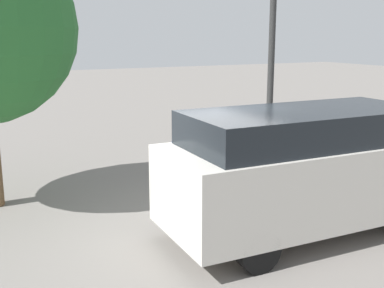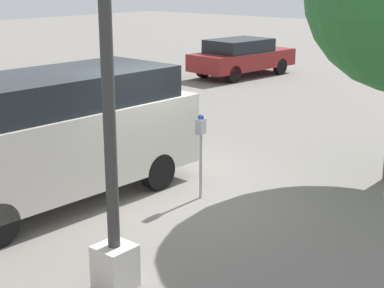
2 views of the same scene
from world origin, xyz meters
name	(u,v)px [view 1 (image 1 of 2)]	position (x,y,z in m)	size (l,w,h in m)	color
ground_plane	(192,221)	(0.00, 0.00, 0.00)	(80.00, 80.00, 0.00)	slate
parking_meter_near	(174,160)	(-0.15, 0.41, 1.09)	(0.22, 0.15, 1.48)	#9E9EA3
parking_meter_far	(374,130)	(5.17, 0.50, 1.16)	(0.22, 0.15, 1.58)	#9E9EA3
lamp_post	(270,104)	(2.85, 1.56, 1.81)	(0.44, 0.44, 5.86)	beige
parked_van	(309,167)	(1.54, -1.38, 1.18)	(5.19, 2.14, 2.18)	beige
fire_hydrant	(335,164)	(4.28, 0.80, 0.37)	(0.21, 0.21, 0.75)	red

